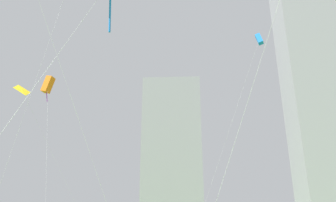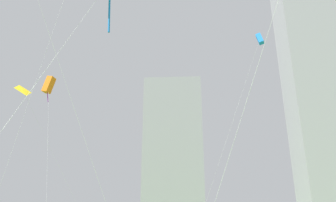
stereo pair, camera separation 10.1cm
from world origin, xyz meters
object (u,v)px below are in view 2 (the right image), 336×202
Objects in this scene: distant_highrise_0 at (317,70)px; distant_highrise_1 at (173,148)px; kite_flying_1 at (260,40)px; kite_flying_3 at (23,91)px; kite_flying_6 at (49,85)px.

distant_highrise_1 is (-60.93, 13.61, -22.30)m from distant_highrise_0.
kite_flying_3 is at bearing -165.83° from kite_flying_1.
kite_flying_1 is 28.73m from kite_flying_6.
kite_flying_3 is 108.01m from distant_highrise_0.
distant_highrise_1 is at bearing 157.03° from distant_highrise_0.
distant_highrise_0 is (17.25, 83.16, 30.49)m from kite_flying_1.
kite_flying_3 is 0.29× the size of distant_highrise_1.
kite_flying_6 is at bearing -171.84° from kite_flying_1.
kite_flying_1 is 90.24m from distant_highrise_0.
kite_flying_3 is at bearing -127.52° from distant_highrise_0.
kite_flying_6 is at bearing 73.67° from kite_flying_3.
kite_flying_1 is 106.49m from distant_highrise_1.
kite_flying_6 is at bearing -127.89° from distant_highrise_0.
kite_flying_1 reaches higher than kite_flying_6.
kite_flying_1 is 0.22× the size of distant_highrise_0.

